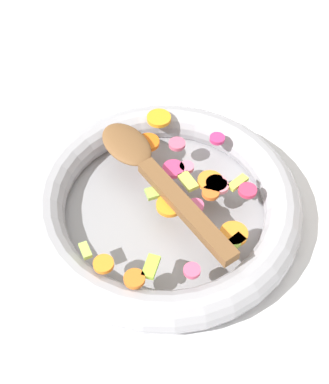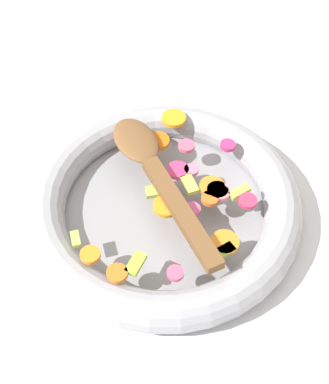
{
  "view_description": "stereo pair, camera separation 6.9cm",
  "coord_description": "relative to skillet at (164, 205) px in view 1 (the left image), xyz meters",
  "views": [
    {
      "loc": [
        0.11,
        0.42,
        0.59
      ],
      "look_at": [
        0.0,
        0.0,
        0.05
      ],
      "focal_mm": 50.0,
      "sensor_mm": 36.0,
      "label": 1
    },
    {
      "loc": [
        0.04,
        0.43,
        0.59
      ],
      "look_at": [
        0.0,
        0.0,
        0.05
      ],
      "focal_mm": 50.0,
      "sensor_mm": 36.0,
      "label": 2
    }
  ],
  "objects": [
    {
      "name": "wooden_spoon",
      "position": [
        0.01,
        -0.03,
        0.04
      ],
      "size": [
        0.13,
        0.27,
        0.01
      ],
      "color": "brown",
      "rests_on": "chopped_vegetables"
    },
    {
      "name": "ground_plane",
      "position": [
        0.0,
        0.0,
        -0.02
      ],
      "size": [
        4.0,
        4.0,
        0.0
      ],
      "primitive_type": "plane",
      "color": "silver"
    },
    {
      "name": "chopped_vegetables",
      "position": [
        -0.02,
        0.0,
        0.03
      ],
      "size": [
        0.24,
        0.29,
        0.01
      ],
      "color": "orange",
      "rests_on": "skillet"
    },
    {
      "name": "skillet",
      "position": [
        0.0,
        0.0,
        0.0
      ],
      "size": [
        0.37,
        0.37,
        0.05
      ],
      "color": "gray",
      "rests_on": "ground_plane"
    }
  ]
}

